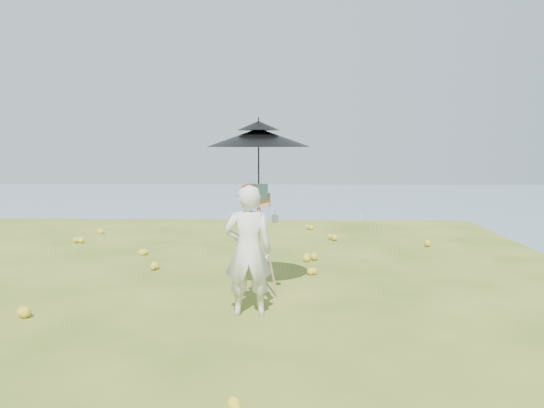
# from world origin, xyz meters

# --- Properties ---
(ground) EXTENTS (14.00, 14.00, 0.00)m
(ground) POSITION_xyz_m (0.00, 0.00, 0.00)
(ground) COLOR #47611B
(ground) RESTS_ON ground
(shoreline_tier) EXTENTS (170.00, 28.00, 8.00)m
(shoreline_tier) POSITION_xyz_m (0.00, 75.00, -36.00)
(shoreline_tier) COLOR slate
(shoreline_tier) RESTS_ON bay_water
(bay_water) EXTENTS (700.00, 700.00, 0.00)m
(bay_water) POSITION_xyz_m (0.00, 240.00, -34.00)
(bay_water) COLOR gray
(bay_water) RESTS_ON ground
(peninsula) EXTENTS (90.00, 60.00, 12.00)m
(peninsula) POSITION_xyz_m (-75.00, 155.00, -29.00)
(peninsula) COLOR #13370F
(peninsula) RESTS_ON bay_water
(slope_trees) EXTENTS (110.00, 50.00, 6.00)m
(slope_trees) POSITION_xyz_m (0.00, 35.00, -15.00)
(slope_trees) COLOR #1A5218
(slope_trees) RESTS_ON forest_slope
(harbor_town) EXTENTS (110.00, 22.00, 5.00)m
(harbor_town) POSITION_xyz_m (0.00, 75.00, -29.50)
(harbor_town) COLOR silver
(harbor_town) RESTS_ON shoreline_tier
(moored_boats) EXTENTS (140.00, 140.00, 0.70)m
(moored_boats) POSITION_xyz_m (-12.50, 161.00, -33.65)
(moored_boats) COLOR white
(moored_boats) RESTS_ON bay_water
(wildflowers) EXTENTS (10.00, 10.50, 0.12)m
(wildflowers) POSITION_xyz_m (0.00, 0.25, 0.06)
(wildflowers) COLOR gold
(wildflowers) RESTS_ON ground
(painter) EXTENTS (0.62, 0.43, 1.63)m
(painter) POSITION_xyz_m (1.57, -1.28, 0.81)
(painter) COLOR silver
(painter) RESTS_ON ground
(field_easel) EXTENTS (0.66, 0.66, 1.59)m
(field_easel) POSITION_xyz_m (1.67, -0.68, 0.80)
(field_easel) COLOR #A96C47
(field_easel) RESTS_ON ground
(sun_umbrella) EXTENTS (1.48, 1.48, 1.15)m
(sun_umbrella) POSITION_xyz_m (1.67, -0.65, 1.89)
(sun_umbrella) COLOR black
(sun_umbrella) RESTS_ON field_easel
(painter_cap) EXTENTS (0.23, 0.27, 0.10)m
(painter_cap) POSITION_xyz_m (1.57, -1.28, 1.58)
(painter_cap) COLOR #BE6874
(painter_cap) RESTS_ON painter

